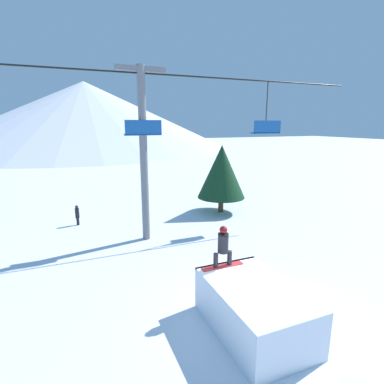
{
  "coord_description": "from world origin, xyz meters",
  "views": [
    {
      "loc": [
        -4.6,
        -7.2,
        5.99
      ],
      "look_at": [
        0.03,
        4.04,
        3.21
      ],
      "focal_mm": 28.0,
      "sensor_mm": 36.0,
      "label": 1
    }
  ],
  "objects_px": {
    "snow_ramp": "(254,309)",
    "snowboarder": "(223,246)",
    "distant_skier": "(77,214)",
    "pine_tree_near": "(222,172)"
  },
  "relations": [
    {
      "from": "snowboarder",
      "to": "pine_tree_near",
      "type": "xyz_separation_m",
      "value": [
        5.1,
        9.77,
        0.71
      ]
    },
    {
      "from": "snow_ramp",
      "to": "pine_tree_near",
      "type": "height_order",
      "value": "pine_tree_near"
    },
    {
      "from": "snow_ramp",
      "to": "pine_tree_near",
      "type": "bearing_deg",
      "value": 66.74
    },
    {
      "from": "snow_ramp",
      "to": "snowboarder",
      "type": "xyz_separation_m",
      "value": [
        -0.26,
        1.48,
        1.42
      ]
    },
    {
      "from": "snow_ramp",
      "to": "distant_skier",
      "type": "bearing_deg",
      "value": 110.23
    },
    {
      "from": "snow_ramp",
      "to": "distant_skier",
      "type": "relative_size",
      "value": 2.86
    },
    {
      "from": "snowboarder",
      "to": "snow_ramp",
      "type": "bearing_deg",
      "value": -79.99
    },
    {
      "from": "snowboarder",
      "to": "distant_skier",
      "type": "xyz_separation_m",
      "value": [
        -4.19,
        10.6,
        -1.45
      ]
    },
    {
      "from": "distant_skier",
      "to": "snowboarder",
      "type": "bearing_deg",
      "value": -68.42
    },
    {
      "from": "snow_ramp",
      "to": "pine_tree_near",
      "type": "xyz_separation_m",
      "value": [
        4.84,
        11.26,
        2.12
      ]
    }
  ]
}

